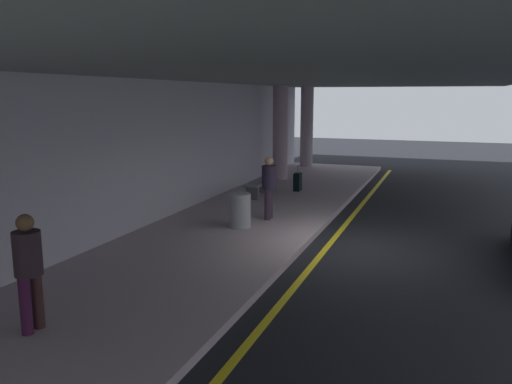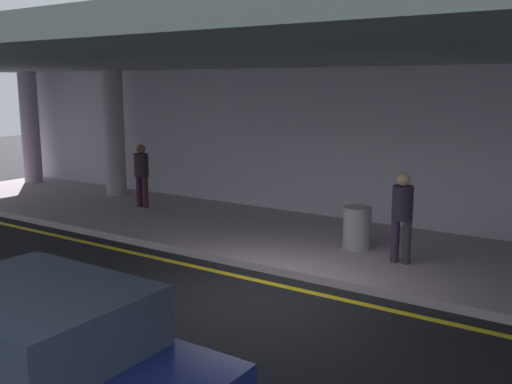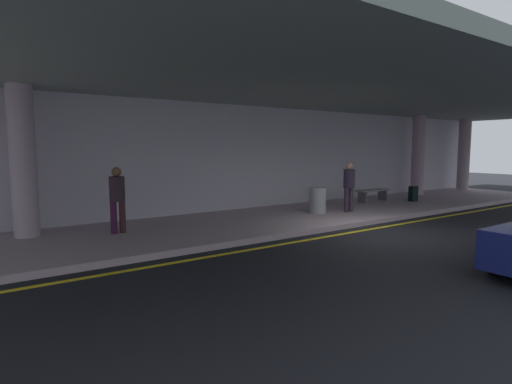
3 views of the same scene
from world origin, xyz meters
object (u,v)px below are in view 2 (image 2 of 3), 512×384
object	(u,v)px
traveler_with_luggage	(402,212)
trash_bin_steel	(357,228)
support_column_far_left	(30,128)
car_navy	(34,363)
person_waiting_for_ride	(142,171)
support_column_left_mid	(114,133)

from	to	relation	value
traveler_with_luggage	trash_bin_steel	xyz separation A→B (m)	(-1.05, 0.41, -0.54)
trash_bin_steel	support_column_far_left	bearing A→B (deg)	173.57
car_navy	trash_bin_steel	distance (m)	7.27
person_waiting_for_ride	traveler_with_luggage	bearing A→B (deg)	165.08
car_navy	traveler_with_luggage	xyz separation A→B (m)	(1.24, 6.85, 0.40)
support_column_far_left	car_navy	size ratio (longest dim) A/B	0.89
person_waiting_for_ride	support_column_far_left	bearing A→B (deg)	-16.47
support_column_left_mid	person_waiting_for_ride	size ratio (longest dim) A/B	2.17
car_navy	traveler_with_luggage	world-z (taller)	traveler_with_luggage
person_waiting_for_ride	trash_bin_steel	bearing A→B (deg)	167.58
support_column_far_left	traveler_with_luggage	bearing A→B (deg)	-7.66
support_column_left_mid	person_waiting_for_ride	world-z (taller)	support_column_left_mid
car_navy	support_column_far_left	bearing A→B (deg)	-35.62
person_waiting_for_ride	trash_bin_steel	distance (m)	6.46
car_navy	person_waiting_for_ride	distance (m)	9.96
support_column_far_left	car_navy	world-z (taller)	support_column_far_left
person_waiting_for_ride	trash_bin_steel	world-z (taller)	person_waiting_for_ride
traveler_with_luggage	car_navy	bearing A→B (deg)	-138.64
car_navy	support_column_left_mid	bearing A→B (deg)	-46.84
traveler_with_luggage	person_waiting_for_ride	bearing A→B (deg)	134.69
support_column_left_mid	trash_bin_steel	xyz separation A→B (m)	(8.37, -1.39, -1.40)
support_column_far_left	trash_bin_steel	distance (m)	12.52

